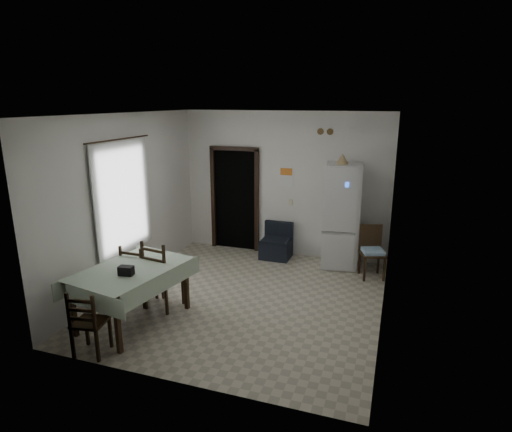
{
  "coord_description": "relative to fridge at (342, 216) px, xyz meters",
  "views": [
    {
      "loc": [
        2.17,
        -5.93,
        3.1
      ],
      "look_at": [
        0.0,
        0.5,
        1.25
      ],
      "focal_mm": 30.0,
      "sensor_mm": 36.0,
      "label": 1
    }
  ],
  "objects": [
    {
      "name": "dining_chair_far_left",
      "position": [
        -2.76,
        -2.57,
        -0.5
      ],
      "size": [
        0.42,
        0.42,
        0.97
      ],
      "primitive_type": null,
      "rotation": [
        0.0,
        0.0,
        3.14
      ],
      "color": "black",
      "rests_on": "ground"
    },
    {
      "name": "light_switch",
      "position": [
        -1.07,
        0.31,
        0.11
      ],
      "size": [
        0.08,
        0.02,
        0.12
      ],
      "primitive_type": "cube",
      "color": "beige",
      "rests_on": "ground"
    },
    {
      "name": "dining_table",
      "position": [
        -2.49,
        -3.14,
        -0.57
      ],
      "size": [
        1.31,
        1.74,
        0.82
      ],
      "primitive_type": null,
      "rotation": [
        0.0,
        0.0,
        -0.18
      ],
      "color": "#AEC6A9",
      "rests_on": "ground"
    },
    {
      "name": "wall_back",
      "position": [
        -1.22,
        0.32,
        0.46
      ],
      "size": [
        4.2,
        0.02,
        2.9
      ],
      "primitive_type": null,
      "color": "silver",
      "rests_on": "ground"
    },
    {
      "name": "curtain",
      "position": [
        -3.26,
        -2.13,
        0.56
      ],
      "size": [
        0.02,
        1.45,
        1.85
      ],
      "primitive_type": "cube",
      "color": "silver",
      "rests_on": "ground"
    },
    {
      "name": "dining_chair_near_head",
      "position": [
        -2.52,
        -4.0,
        -0.54
      ],
      "size": [
        0.44,
        0.44,
        0.89
      ],
      "primitive_type": null,
      "rotation": [
        0.0,
        0.0,
        3.31
      ],
      "color": "black",
      "rests_on": "ground"
    },
    {
      "name": "vent_left",
      "position": [
        -0.52,
        0.3,
        1.53
      ],
      "size": [
        0.12,
        0.03,
        0.12
      ],
      "primitive_type": "cylinder",
      "rotation": [
        1.57,
        0.0,
        0.0
      ],
      "color": "brown",
      "rests_on": "ground"
    },
    {
      "name": "vent_right",
      "position": [
        -0.34,
        0.3,
        1.53
      ],
      "size": [
        0.12,
        0.03,
        0.12
      ],
      "primitive_type": "cylinder",
      "rotation": [
        1.57,
        0.0,
        0.0
      ],
      "color": "brown",
      "rests_on": "ground"
    },
    {
      "name": "window_recess",
      "position": [
        -3.37,
        -2.13,
        0.56
      ],
      "size": [
        0.1,
        1.2,
        1.6
      ],
      "primitive_type": "cube",
      "color": "silver",
      "rests_on": "ground"
    },
    {
      "name": "tan_cone",
      "position": [
        -0.04,
        -0.05,
        1.08
      ],
      "size": [
        0.24,
        0.24,
        0.19
      ],
      "primitive_type": "cone",
      "rotation": [
        0.0,
        0.0,
        0.05
      ],
      "color": "tan",
      "rests_on": "fridge"
    },
    {
      "name": "navy_seat",
      "position": [
        -1.28,
        0.0,
        -0.63
      ],
      "size": [
        0.58,
        0.57,
        0.71
      ],
      "primitive_type": null,
      "rotation": [
        0.0,
        0.0,
        -0.0
      ],
      "color": "black",
      "rests_on": "ground"
    },
    {
      "name": "ground",
      "position": [
        -1.22,
        -1.93,
        -0.99
      ],
      "size": [
        4.5,
        4.5,
        0.0
      ],
      "primitive_type": "plane",
      "color": "#B4AA93",
      "rests_on": "ground"
    },
    {
      "name": "fridge",
      "position": [
        0.0,
        0.0,
        0.0
      ],
      "size": [
        0.72,
        0.72,
        1.97
      ],
      "primitive_type": null,
      "rotation": [
        0.0,
        0.0,
        0.13
      ],
      "color": "silver",
      "rests_on": "ground"
    },
    {
      "name": "corner_chair",
      "position": [
        0.63,
        -0.4,
        -0.52
      ],
      "size": [
        0.52,
        0.52,
        0.94
      ],
      "primitive_type": null,
      "rotation": [
        0.0,
        0.0,
        0.35
      ],
      "color": "black",
      "rests_on": "ground"
    },
    {
      "name": "wall_right",
      "position": [
        0.88,
        -1.93,
        0.46
      ],
      "size": [
        0.02,
        4.5,
        2.9
      ],
      "primitive_type": null,
      "color": "silver",
      "rests_on": "ground"
    },
    {
      "name": "calendar",
      "position": [
        -1.17,
        0.31,
        0.63
      ],
      "size": [
        0.28,
        0.02,
        0.4
      ],
      "primitive_type": "cube",
      "color": "white",
      "rests_on": "ground"
    },
    {
      "name": "dining_chair_far_right",
      "position": [
        -2.31,
        -2.59,
        -0.44
      ],
      "size": [
        0.54,
        0.54,
        1.1
      ],
      "primitive_type": null,
      "rotation": [
        0.0,
        0.0,
        2.99
      ],
      "color": "black",
      "rests_on": "ground"
    },
    {
      "name": "curtain_rod",
      "position": [
        -3.25,
        -2.13,
        1.51
      ],
      "size": [
        0.02,
        1.6,
        0.02
      ],
      "primitive_type": "cylinder",
      "rotation": [
        1.57,
        0.0,
        0.0
      ],
      "color": "black",
      "rests_on": "ground"
    },
    {
      "name": "calendar_image",
      "position": [
        -1.17,
        0.3,
        0.73
      ],
      "size": [
        0.24,
        0.01,
        0.14
      ],
      "primitive_type": "cube",
      "color": "orange",
      "rests_on": "ground"
    },
    {
      "name": "ceiling",
      "position": [
        -1.22,
        -1.93,
        1.91
      ],
      "size": [
        4.2,
        4.5,
        0.02
      ],
      "primitive_type": null,
      "color": "white",
      "rests_on": "ground"
    },
    {
      "name": "black_bag",
      "position": [
        -2.4,
        -3.37,
        -0.1
      ],
      "size": [
        0.21,
        0.14,
        0.13
      ],
      "primitive_type": "cube",
      "rotation": [
        0.0,
        0.0,
        0.13
      ],
      "color": "black",
      "rests_on": "dining_table"
    },
    {
      "name": "wall_left",
      "position": [
        -3.32,
        -1.93,
        0.46
      ],
      "size": [
        0.02,
        4.5,
        2.9
      ],
      "primitive_type": null,
      "color": "silver",
      "rests_on": "ground"
    },
    {
      "name": "wall_front",
      "position": [
        -1.22,
        -4.18,
        0.46
      ],
      "size": [
        4.2,
        0.02,
        2.9
      ],
      "primitive_type": null,
      "color": "silver",
      "rests_on": "ground"
    },
    {
      "name": "emergency_light",
      "position": [
        0.13,
        0.28,
        1.56
      ],
      "size": [
        0.25,
        0.07,
        0.09
      ],
      "primitive_type": "cube",
      "color": "white",
      "rests_on": "ground"
    },
    {
      "name": "doorway",
      "position": [
        -2.27,
        0.52,
        0.07
      ],
      "size": [
        1.06,
        0.52,
        2.22
      ],
      "color": "black",
      "rests_on": "ground"
    }
  ]
}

